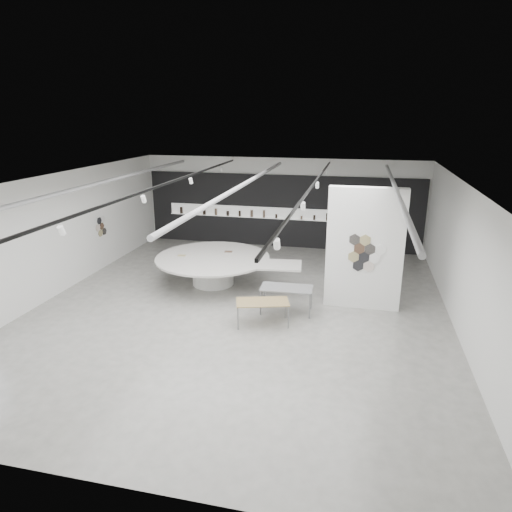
% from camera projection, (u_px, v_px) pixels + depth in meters
% --- Properties ---
extents(room, '(12.02, 14.02, 3.82)m').
position_uv_depth(room, '(236.00, 241.00, 12.99)').
color(room, '#98968F').
rests_on(room, ground).
extents(back_wall_display, '(11.80, 0.27, 3.10)m').
position_uv_depth(back_wall_display, '(279.00, 211.00, 19.59)').
color(back_wall_display, black).
rests_on(back_wall_display, ground).
extents(partition_column, '(2.20, 0.38, 3.60)m').
position_uv_depth(partition_column, '(364.00, 249.00, 13.23)').
color(partition_column, white).
rests_on(partition_column, ground).
extents(display_island, '(5.20, 4.23, 0.98)m').
position_uv_depth(display_island, '(215.00, 266.00, 15.36)').
color(display_island, white).
rests_on(display_island, ground).
extents(sample_table_wood, '(1.57, 1.08, 0.67)m').
position_uv_depth(sample_table_wood, '(262.00, 303.00, 12.43)').
color(sample_table_wood, '#977E4E').
rests_on(sample_table_wood, ground).
extents(sample_table_stone, '(1.52, 0.81, 0.77)m').
position_uv_depth(sample_table_stone, '(287.00, 289.00, 13.17)').
color(sample_table_stone, gray).
rests_on(sample_table_stone, ground).
extents(kitchen_counter, '(1.49, 0.73, 1.12)m').
position_uv_depth(kitchen_counter, '(365.00, 245.00, 18.74)').
color(kitchen_counter, white).
rests_on(kitchen_counter, ground).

